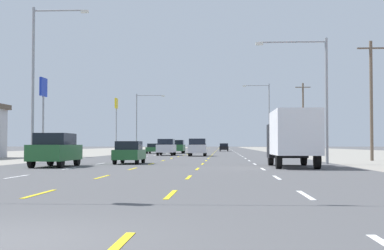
{
  "coord_description": "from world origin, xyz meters",
  "views": [
    {
      "loc": [
        3.11,
        -7.26,
        1.31
      ],
      "look_at": [
        -0.66,
        59.36,
        3.71
      ],
      "focal_mm": 50.96,
      "sensor_mm": 36.0,
      "label": 1
    }
  ],
  "objects_px": {
    "suv_inner_left_farther": "(166,147)",
    "sedan_far_left_farthest": "(154,148)",
    "pole_sign_left_row_2": "(116,113)",
    "streetlight_left_row_1": "(140,118)",
    "hatchback_far_left_midfar": "(127,150)",
    "streetlight_right_row_1": "(267,113)",
    "suv_center_turn_far": "(198,147)",
    "suv_far_left_nearest": "(55,149)",
    "pole_sign_left_row_1": "(43,97)",
    "streetlight_right_row_0": "(318,89)",
    "box_truck_far_right_near": "(293,136)",
    "hatchback_inner_left_mid": "(129,152)",
    "streetlight_left_row_0": "(38,74)",
    "hatchback_inner_right_distant_b": "(224,147)",
    "suv_inner_left_distant_a": "(178,146)"
  },
  "relations": [
    {
      "from": "suv_far_left_nearest",
      "to": "streetlight_right_row_1",
      "type": "distance_m",
      "value": 54.11
    },
    {
      "from": "hatchback_far_left_midfar",
      "to": "streetlight_right_row_1",
      "type": "xyz_separation_m",
      "value": [
        16.71,
        26.44,
        5.28
      ]
    },
    {
      "from": "streetlight_left_row_0",
      "to": "sedan_far_left_farthest",
      "type": "bearing_deg",
      "value": 86.02
    },
    {
      "from": "suv_inner_left_distant_a",
      "to": "streetlight_right_row_0",
      "type": "relative_size",
      "value": 0.57
    },
    {
      "from": "pole_sign_left_row_2",
      "to": "streetlight_left_row_1",
      "type": "relative_size",
      "value": 0.98
    },
    {
      "from": "hatchback_far_left_midfar",
      "to": "hatchback_inner_right_distant_b",
      "type": "distance_m",
      "value": 49.68
    },
    {
      "from": "suv_far_left_nearest",
      "to": "streetlight_right_row_0",
      "type": "distance_m",
      "value": 17.73
    },
    {
      "from": "sedan_far_left_farthest",
      "to": "streetlight_left_row_1",
      "type": "relative_size",
      "value": 0.49
    },
    {
      "from": "suv_inner_left_distant_a",
      "to": "suv_inner_left_farther",
      "type": "bearing_deg",
      "value": -90.28
    },
    {
      "from": "suv_center_turn_far",
      "to": "suv_inner_left_farther",
      "type": "height_order",
      "value": "same"
    },
    {
      "from": "suv_inner_left_farther",
      "to": "sedan_far_left_farthest",
      "type": "xyz_separation_m",
      "value": [
        -3.24,
        13.43,
        -0.27
      ]
    },
    {
      "from": "streetlight_left_row_0",
      "to": "suv_inner_left_distant_a",
      "type": "bearing_deg",
      "value": 81.85
    },
    {
      "from": "hatchback_far_left_midfar",
      "to": "suv_inner_left_farther",
      "type": "bearing_deg",
      "value": 69.29
    },
    {
      "from": "suv_center_turn_far",
      "to": "pole_sign_left_row_2",
      "type": "distance_m",
      "value": 31.47
    },
    {
      "from": "pole_sign_left_row_2",
      "to": "streetlight_right_row_1",
      "type": "distance_m",
      "value": 25.06
    },
    {
      "from": "box_truck_far_right_near",
      "to": "hatchback_far_left_midfar",
      "type": "height_order",
      "value": "box_truck_far_right_near"
    },
    {
      "from": "pole_sign_left_row_2",
      "to": "streetlight_left_row_1",
      "type": "distance_m",
      "value": 7.94
    },
    {
      "from": "streetlight_right_row_0",
      "to": "pole_sign_left_row_1",
      "type": "bearing_deg",
      "value": 141.98
    },
    {
      "from": "suv_far_left_nearest",
      "to": "hatchback_far_left_midfar",
      "type": "relative_size",
      "value": 1.26
    },
    {
      "from": "box_truck_far_right_near",
      "to": "streetlight_right_row_1",
      "type": "xyz_separation_m",
      "value": [
        2.61,
        51.18,
        4.23
      ]
    },
    {
      "from": "box_truck_far_right_near",
      "to": "hatchback_inner_left_mid",
      "type": "xyz_separation_m",
      "value": [
        -10.42,
        5.02,
        -1.05
      ]
    },
    {
      "from": "hatchback_inner_left_mid",
      "to": "streetlight_right_row_0",
      "type": "xyz_separation_m",
      "value": [
        12.81,
        0.39,
        4.33
      ]
    },
    {
      "from": "suv_center_turn_far",
      "to": "streetlight_left_row_0",
      "type": "bearing_deg",
      "value": -112.13
    },
    {
      "from": "sedan_far_left_farthest",
      "to": "pole_sign_left_row_2",
      "type": "height_order",
      "value": "pole_sign_left_row_2"
    },
    {
      "from": "suv_far_left_nearest",
      "to": "sedan_far_left_farthest",
      "type": "distance_m",
      "value": 46.9
    },
    {
      "from": "hatchback_far_left_midfar",
      "to": "streetlight_right_row_1",
      "type": "bearing_deg",
      "value": 57.71
    },
    {
      "from": "hatchback_far_left_midfar",
      "to": "suv_center_turn_far",
      "type": "xyz_separation_m",
      "value": [
        7.19,
        5.36,
        0.24
      ]
    },
    {
      "from": "hatchback_inner_left_mid",
      "to": "streetlight_right_row_0",
      "type": "bearing_deg",
      "value": 1.74
    },
    {
      "from": "box_truck_far_right_near",
      "to": "suv_inner_left_distant_a",
      "type": "bearing_deg",
      "value": 102.46
    },
    {
      "from": "suv_inner_left_distant_a",
      "to": "hatchback_inner_right_distant_b",
      "type": "xyz_separation_m",
      "value": [
        6.92,
        24.65,
        -0.24
      ]
    },
    {
      "from": "sedan_far_left_farthest",
      "to": "streetlight_right_row_0",
      "type": "xyz_separation_m",
      "value": [
        16.47,
        -41.4,
        4.36
      ]
    },
    {
      "from": "pole_sign_left_row_2",
      "to": "streetlight_left_row_0",
      "type": "distance_m",
      "value": 52.14
    },
    {
      "from": "box_truck_far_right_near",
      "to": "suv_inner_left_farther",
      "type": "bearing_deg",
      "value": 107.98
    },
    {
      "from": "suv_far_left_nearest",
      "to": "suv_center_turn_far",
      "type": "height_order",
      "value": "same"
    },
    {
      "from": "streetlight_left_row_0",
      "to": "streetlight_right_row_0",
      "type": "xyz_separation_m",
      "value": [
        19.35,
        -0.0,
        -1.14
      ]
    },
    {
      "from": "sedan_far_left_farthest",
      "to": "streetlight_left_row_0",
      "type": "xyz_separation_m",
      "value": [
        -2.88,
        -41.4,
        5.5
      ]
    },
    {
      "from": "suv_center_turn_far",
      "to": "suv_inner_left_distant_a",
      "type": "bearing_deg",
      "value": 101.67
    },
    {
      "from": "sedan_far_left_farthest",
      "to": "hatchback_inner_left_mid",
      "type": "bearing_deg",
      "value": -85.0
    },
    {
      "from": "suv_inner_left_distant_a",
      "to": "hatchback_far_left_midfar",
      "type": "bearing_deg",
      "value": -97.95
    },
    {
      "from": "suv_center_turn_far",
      "to": "pole_sign_left_row_1",
      "type": "height_order",
      "value": "pole_sign_left_row_1"
    },
    {
      "from": "suv_center_turn_far",
      "to": "streetlight_left_row_1",
      "type": "xyz_separation_m",
      "value": [
        -9.9,
        21.08,
        4.34
      ]
    },
    {
      "from": "suv_far_left_nearest",
      "to": "streetlight_right_row_1",
      "type": "relative_size",
      "value": 0.46
    },
    {
      "from": "suv_inner_left_farther",
      "to": "hatchback_inner_right_distant_b",
      "type": "relative_size",
      "value": 1.26
    },
    {
      "from": "pole_sign_left_row_1",
      "to": "streetlight_right_row_1",
      "type": "xyz_separation_m",
      "value": [
        25.92,
        25.66,
        -0.36
      ]
    },
    {
      "from": "suv_far_left_nearest",
      "to": "streetlight_left_row_1",
      "type": "distance_m",
      "value": 51.53
    },
    {
      "from": "hatchback_far_left_midfar",
      "to": "suv_inner_left_farther",
      "type": "relative_size",
      "value": 0.8
    },
    {
      "from": "box_truck_far_right_near",
      "to": "sedan_far_left_farthest",
      "type": "relative_size",
      "value": 1.6
    },
    {
      "from": "hatchback_inner_left_mid",
      "to": "hatchback_inner_right_distant_b",
      "type": "xyz_separation_m",
      "value": [
        6.58,
        68.31,
        0.0
      ]
    },
    {
      "from": "suv_center_turn_far",
      "to": "hatchback_inner_right_distant_b",
      "type": "bearing_deg",
      "value": 85.92
    },
    {
      "from": "pole_sign_left_row_1",
      "to": "streetlight_left_row_1",
      "type": "bearing_deg",
      "value": 75.79
    }
  ]
}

